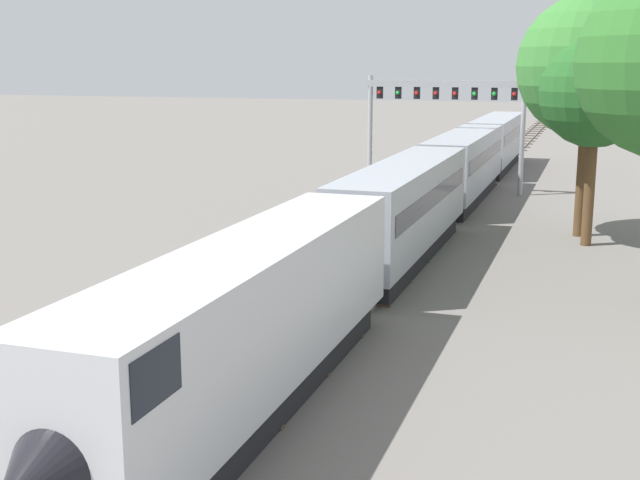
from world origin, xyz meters
TOP-DOWN VIEW (x-y plane):
  - ground_plane at (0.00, 0.00)m, footprint 400.00×400.00m
  - track_main at (2.00, 60.00)m, footprint 2.60×200.00m
  - track_near at (-3.50, 40.00)m, footprint 2.60×160.00m
  - passenger_train at (2.00, 31.79)m, footprint 3.04×76.62m
  - signal_gantry at (-0.25, 45.17)m, footprint 12.10×0.49m
  - trackside_tree_left at (10.50, 28.64)m, footprint 5.85×5.85m
  - trackside_tree_right at (10.02, 31.08)m, footprint 7.79×7.79m

SIDE VIEW (x-z plane):
  - ground_plane at x=0.00m, z-range 0.00..0.00m
  - track_main at x=2.00m, z-range -0.01..0.15m
  - track_near at x=-3.50m, z-range -0.01..0.15m
  - passenger_train at x=2.00m, z-range 0.20..5.00m
  - signal_gantry at x=-0.25m, z-range 2.10..10.78m
  - trackside_tree_left at x=10.50m, z-range 2.57..13.67m
  - trackside_tree_right at x=10.02m, z-range 2.73..16.03m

